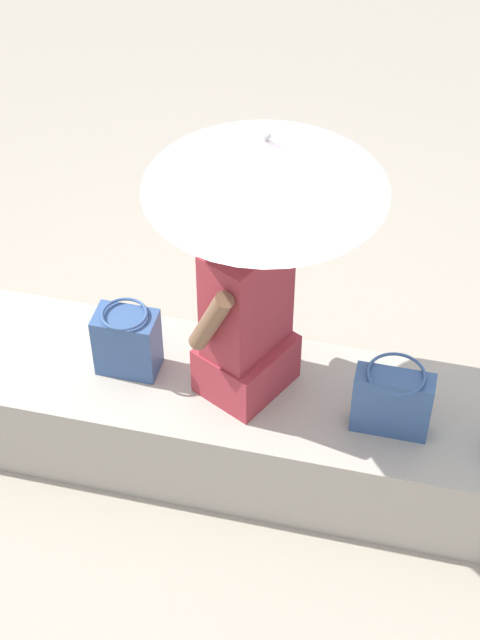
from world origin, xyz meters
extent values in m
plane|color=#9E9384|center=(0.00, 0.00, 0.00)|extent=(14.00, 14.00, 0.00)
cube|color=#A8A093|center=(0.00, 0.00, 0.21)|extent=(3.00, 0.63, 0.43)
cube|color=#992D38|center=(-0.05, -0.02, 0.54)|extent=(0.40, 0.43, 0.22)
cube|color=#992D38|center=(-0.05, -0.02, 0.89)|extent=(0.32, 0.38, 0.48)
sphere|color=brown|center=(-0.05, -0.02, 1.23)|extent=(0.20, 0.20, 0.20)
cylinder|color=brown|center=(0.04, 0.16, 0.91)|extent=(0.21, 0.15, 0.32)
cylinder|color=brown|center=(-0.13, -0.20, 0.91)|extent=(0.21, 0.15, 0.32)
cylinder|color=#B7B7BC|center=(-0.10, -0.03, 1.00)|extent=(0.02, 0.02, 1.14)
cone|color=silver|center=(-0.10, -0.03, 1.47)|extent=(0.84, 0.84, 0.19)
sphere|color=#B7B7BC|center=(-0.10, -0.03, 1.58)|extent=(0.03, 0.03, 0.03)
cube|color=#335184|center=(0.43, 0.00, 0.57)|extent=(0.24, 0.15, 0.28)
torus|color=#335184|center=(0.43, 0.00, 0.72)|extent=(0.18, 0.18, 0.01)
cube|color=#335184|center=(-0.62, 0.08, 0.57)|extent=(0.29, 0.10, 0.28)
torus|color=#335184|center=(-0.62, 0.08, 0.72)|extent=(0.22, 0.22, 0.01)
camera|label=1|loc=(-0.65, 2.63, 3.36)|focal=56.34mm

